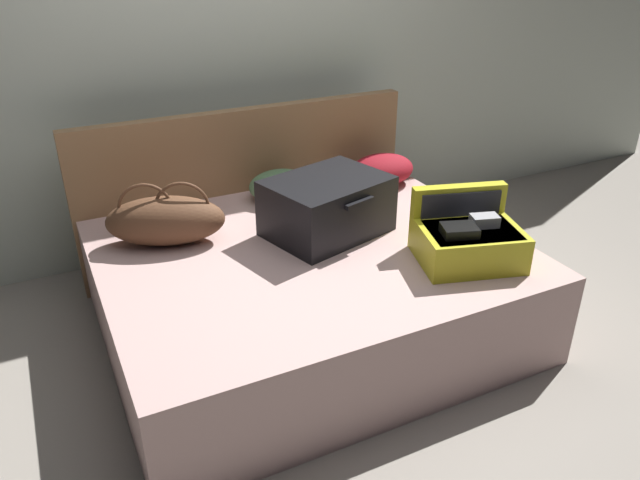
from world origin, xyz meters
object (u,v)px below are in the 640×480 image
object	(u,v)px
bed	(309,289)
hard_case_medium	(468,239)
duffel_bag	(166,220)
pillow_center_head	(280,185)
hard_case_large	(327,206)
pillow_near_headboard	(382,170)

from	to	relation	value
bed	hard_case_medium	distance (m)	0.84
duffel_bag	pillow_center_head	world-z (taller)	duffel_bag
duffel_bag	hard_case_large	bearing A→B (deg)	-17.84
pillow_near_headboard	hard_case_medium	bearing A→B (deg)	-98.38
pillow_near_headboard	pillow_center_head	xyz separation A→B (m)	(-0.66, 0.06, -0.01)
duffel_bag	bed	bearing A→B (deg)	-30.68
hard_case_large	pillow_near_headboard	size ratio (longest dim) A/B	1.65
bed	pillow_center_head	bearing A→B (deg)	79.94
hard_case_medium	pillow_near_headboard	size ratio (longest dim) A/B	1.33
hard_case_medium	pillow_near_headboard	distance (m)	1.03
hard_case_medium	duffel_bag	bearing A→B (deg)	163.29
pillow_near_headboard	bed	bearing A→B (deg)	-143.34
hard_case_medium	pillow_near_headboard	xyz separation A→B (m)	(0.15, 1.02, -0.02)
bed	hard_case_medium	bearing A→B (deg)	-35.53
duffel_bag	pillow_near_headboard	world-z (taller)	duffel_bag
hard_case_large	duffel_bag	bearing A→B (deg)	146.69
pillow_center_head	hard_case_medium	bearing A→B (deg)	-64.81
hard_case_large	pillow_center_head	distance (m)	0.53
hard_case_large	hard_case_medium	size ratio (longest dim) A/B	1.24
bed	pillow_near_headboard	size ratio (longest dim) A/B	4.84
hard_case_large	pillow_center_head	size ratio (longest dim) A/B	1.86
hard_case_large	bed	bearing A→B (deg)	-159.30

